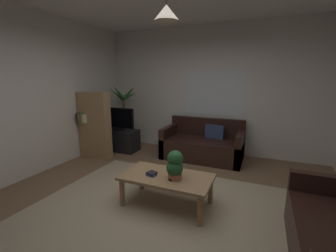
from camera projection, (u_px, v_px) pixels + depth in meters
name	position (u px, v px, depth m)	size (l,w,h in m)	color
floor	(159.00, 209.00, 2.97)	(4.96, 5.23, 0.02)	brown
rug	(152.00, 216.00, 2.79)	(3.22, 2.88, 0.01)	tan
wall_back	(209.00, 91.00, 5.06)	(5.08, 0.06, 2.82)	silver
wall_left	(19.00, 95.00, 3.64)	(0.06, 5.23, 2.82)	silver
window_pane	(213.00, 93.00, 5.00)	(1.35, 0.01, 0.99)	white
couch_under_window	(203.00, 145.00, 4.81)	(1.65, 0.87, 0.82)	black
coffee_table	(167.00, 180.00, 2.98)	(1.19, 0.64, 0.42)	#A87F56
book_on_table_0	(152.00, 175.00, 2.97)	(0.12, 0.09, 0.02)	#2D4C8C
book_on_table_1	(152.00, 173.00, 2.97)	(0.12, 0.11, 0.02)	black
remote_on_table_0	(175.00, 179.00, 2.86)	(0.05, 0.16, 0.02)	black
potted_plant_on_table	(175.00, 165.00, 2.83)	(0.21, 0.22, 0.38)	#B77051
tv_stand	(119.00, 140.00, 5.34)	(0.90, 0.44, 0.50)	black
tv	(118.00, 119.00, 5.21)	(0.83, 0.16, 0.52)	black
potted_palm_corner	(124.00, 120.00, 5.67)	(0.71, 0.90, 1.55)	#4C4C51
bookshelf_corner	(94.00, 125.00, 4.77)	(0.70, 0.31, 1.40)	#A87F56
pendant_lamp	(166.00, 13.00, 2.56)	(0.30, 0.30, 0.50)	black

